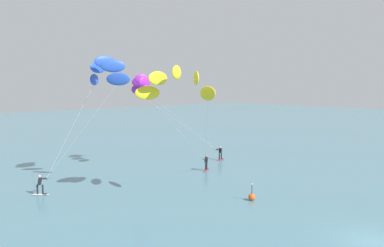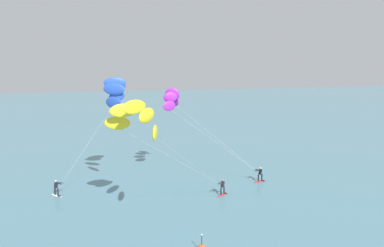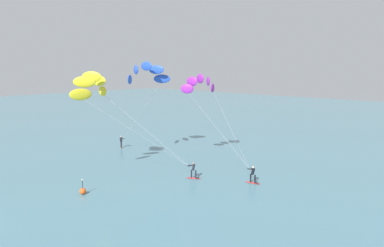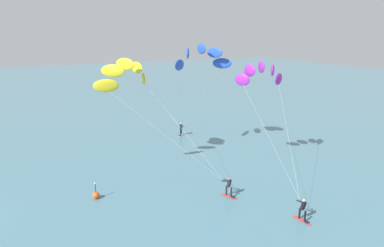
{
  "view_description": "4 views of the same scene",
  "coord_description": "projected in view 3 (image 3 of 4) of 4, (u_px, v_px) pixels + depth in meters",
  "views": [
    {
      "loc": [
        -21.4,
        -8.08,
        9.12
      ],
      "look_at": [
        3.26,
        19.82,
        5.16
      ],
      "focal_mm": 34.17,
      "sensor_mm": 36.0,
      "label": 1
    },
    {
      "loc": [
        -4.35,
        -13.02,
        14.13
      ],
      "look_at": [
        2.35,
        21.83,
        7.0
      ],
      "focal_mm": 33.42,
      "sensor_mm": 36.0,
      "label": 2
    },
    {
      "loc": [
        26.55,
        -4.0,
        10.85
      ],
      "look_at": [
        2.68,
        21.86,
        5.05
      ],
      "focal_mm": 31.05,
      "sensor_mm": 36.0,
      "label": 3
    },
    {
      "loc": [
        24.35,
        7.08,
        12.64
      ],
      "look_at": [
        0.02,
        18.64,
        4.96
      ],
      "focal_mm": 29.46,
      "sensor_mm": 36.0,
      "label": 4
    }
  ],
  "objects": [
    {
      "name": "kitesurfer_nearshore",
      "position": [
        95.0,
        88.0,
        33.35
      ],
      "size": [
        11.78,
        9.34,
        10.61
      ],
      "color": "red",
      "rests_on": "ground"
    },
    {
      "name": "marker_buoy",
      "position": [
        83.0,
        191.0,
        29.01
      ],
      "size": [
        0.56,
        0.56,
        1.38
      ],
      "color": "#EA5119",
      "rests_on": "ground"
    },
    {
      "name": "kitesurfer_far_out",
      "position": [
        202.0,
        87.0,
        38.41
      ],
      "size": [
        11.36,
        5.64,
        10.29
      ],
      "color": "red",
      "rests_on": "ground"
    },
    {
      "name": "kitesurfer_mid_water",
      "position": [
        145.0,
        76.0,
        40.47
      ],
      "size": [
        7.93,
        6.58,
        11.75
      ],
      "color": "white",
      "rests_on": "ground"
    }
  ]
}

